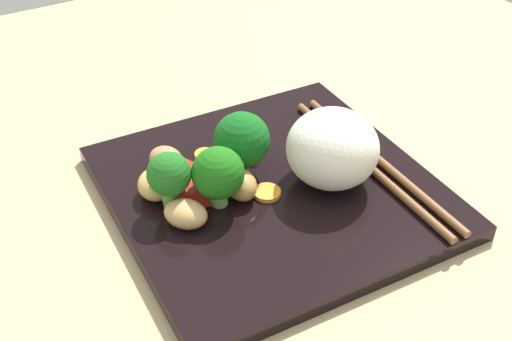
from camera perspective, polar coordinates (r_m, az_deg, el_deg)
The scene contains 17 objects.
ground_plane at distance 61.67cm, azimuth 1.36°, elevation -3.07°, with size 110.00×110.00×2.00cm, color tan.
square_plate at distance 60.55cm, azimuth 1.39°, elevation -1.79°, with size 28.25×28.25×1.54cm, color black.
rice_mound at distance 58.91cm, azimuth 6.72°, elevation 1.94°, with size 8.44×8.60×7.13cm, color white.
broccoli_floret_0 at distance 55.64cm, azimuth -3.19°, elevation -0.48°, with size 4.65×4.65×5.95cm.
broccoli_floret_1 at distance 55.94cm, azimuth -7.61°, elevation -0.49°, with size 3.87×3.87×5.63cm.
broccoli_floret_2 at distance 59.47cm, azimuth -1.26°, elevation 2.66°, with size 5.24×5.24×6.32cm.
carrot_slice_0 at distance 63.24cm, azimuth -4.49°, elevation 1.28°, with size 2.02×2.02×0.68cm, color orange.
carrot_slice_1 at distance 63.31cm, azimuth -0.44°, elevation 1.33°, with size 2.45×2.45×0.47cm, color orange.
carrot_slice_2 at distance 61.38cm, azimuth -3.86°, elevation 0.06°, with size 2.10×2.10×0.70cm, color orange.
carrot_slice_3 at distance 58.77cm, azimuth 0.97°, elevation -1.96°, with size 2.51×2.51×0.43cm, color orange.
pepper_chunk_0 at distance 58.00cm, azimuth -5.44°, elevation -1.90°, with size 3.02×2.41×1.79cm, color red.
pepper_chunk_1 at distance 59.76cm, azimuth -6.71°, elevation -0.57°, with size 3.09×3.14×1.94cm, color red.
chicken_piece_0 at distance 55.47cm, azimuth -6.19°, elevation -3.78°, with size 3.91×3.00×2.26cm, color tan.
chicken_piece_1 at distance 58.01cm, azimuth -1.32°, elevation -1.23°, with size 3.71×2.73×2.55cm, color #B38844.
chicken_piece_2 at distance 61.72cm, azimuth -7.90°, elevation 0.96°, with size 3.38×2.82×2.39cm, color tan.
chicken_piece_3 at distance 58.80cm, azimuth -8.73°, elevation -1.19°, with size 3.95×3.34×2.43cm, color tan.
chopstick_pair at distance 63.14cm, azimuth 10.23°, elevation 0.70°, with size 3.16×24.13×0.76cm.
Camera 1 is at (25.31, 39.75, 38.78)cm, focal length 45.67 mm.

